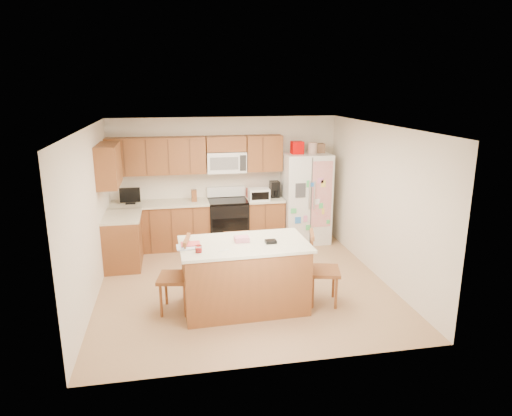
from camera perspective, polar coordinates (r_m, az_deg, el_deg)
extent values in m
plane|color=#997D58|center=(7.44, -1.55, -9.43)|extent=(4.50, 4.50, 0.00)
cube|color=beige|center=(9.19, -3.85, 3.50)|extent=(4.50, 0.10, 2.50)
cube|color=beige|center=(4.92, 2.55, -6.82)|extent=(4.50, 0.10, 2.50)
cube|color=beige|center=(7.04, -20.02, -0.97)|extent=(0.10, 4.50, 2.50)
cube|color=beige|center=(7.69, 15.18, 0.71)|extent=(0.10, 4.50, 2.50)
cube|color=white|center=(6.80, -1.70, 10.12)|extent=(4.50, 4.50, 0.04)
cube|color=#985026|center=(9.04, -11.83, -2.29)|extent=(1.87, 0.60, 0.88)
cube|color=#985026|center=(9.21, 1.04, -1.63)|extent=(0.72, 0.60, 0.88)
cube|color=#985026|center=(8.35, -16.27, -4.05)|extent=(0.60, 0.95, 0.88)
cube|color=beige|center=(8.91, -11.99, 0.52)|extent=(1.87, 0.64, 0.04)
cube|color=beige|center=(9.08, 1.07, 1.13)|extent=(0.72, 0.64, 0.04)
cube|color=beige|center=(8.21, -16.43, -1.01)|extent=(0.64, 0.95, 0.04)
cube|color=#985026|center=(8.88, -12.35, 6.38)|extent=(1.85, 0.33, 0.70)
cube|color=#985026|center=(9.05, 0.97, 6.89)|extent=(0.70, 0.33, 0.70)
cube|color=#985026|center=(8.91, -3.80, 8.05)|extent=(0.76, 0.33, 0.29)
cube|color=#985026|center=(8.04, -17.94, 5.13)|extent=(0.33, 0.95, 0.70)
cube|color=#57331E|center=(8.74, -16.16, 6.01)|extent=(0.02, 0.01, 0.66)
cube|color=#57331E|center=(8.79, -15.68, -3.05)|extent=(0.02, 0.01, 0.84)
cube|color=#57331E|center=(8.71, -13.53, 6.16)|extent=(0.02, 0.01, 0.66)
cube|color=#57331E|center=(8.76, -13.07, -2.93)|extent=(0.02, 0.01, 0.84)
cube|color=#57331E|center=(8.70, -10.89, 6.29)|extent=(0.02, 0.01, 0.66)
cube|color=#57331E|center=(8.75, -10.45, -2.81)|extent=(0.02, 0.01, 0.84)
cube|color=#57331E|center=(8.71, -8.24, 6.41)|extent=(0.01, 0.01, 0.66)
cube|color=#57331E|center=(8.75, -7.83, -2.68)|extent=(0.01, 0.01, 0.84)
cube|color=#57331E|center=(8.88, 0.87, 6.73)|extent=(0.01, 0.01, 0.66)
cube|color=#57331E|center=(8.92, 1.19, -2.20)|extent=(0.01, 0.01, 0.84)
cube|color=white|center=(8.93, -3.74, 5.77)|extent=(0.76, 0.38, 0.40)
cube|color=slate|center=(8.73, -3.98, 5.56)|extent=(0.54, 0.01, 0.24)
cube|color=#262626|center=(8.78, -1.63, 5.64)|extent=(0.12, 0.01, 0.30)
cube|color=#985026|center=(8.89, -7.75, 1.55)|extent=(0.10, 0.14, 0.22)
cube|color=black|center=(8.96, -15.41, 0.58)|extent=(0.18, 0.12, 0.02)
cube|color=black|center=(8.92, -15.48, 1.58)|extent=(0.38, 0.03, 0.28)
cube|color=red|center=(9.11, -0.03, 1.89)|extent=(0.35, 0.22, 0.18)
cube|color=white|center=(8.89, 0.37, 1.72)|extent=(0.40, 0.28, 0.23)
cube|color=black|center=(8.76, 0.55, 1.51)|extent=(0.34, 0.01, 0.15)
cube|color=black|center=(9.15, 2.35, 2.37)|extent=(0.18, 0.22, 0.32)
cylinder|color=black|center=(9.09, 2.44, 1.85)|extent=(0.12, 0.12, 0.12)
cube|color=black|center=(9.08, -3.51, -1.91)|extent=(0.76, 0.64, 0.88)
cube|color=black|center=(8.78, -3.24, -2.65)|extent=(0.68, 0.01, 0.42)
cube|color=black|center=(8.96, -3.56, 0.93)|extent=(0.76, 0.64, 0.03)
cube|color=white|center=(9.18, -3.78, 2.08)|extent=(0.76, 0.10, 0.20)
cube|color=white|center=(9.22, 6.21, 1.26)|extent=(0.90, 0.75, 1.80)
cube|color=#4C4C4C|center=(8.87, 6.91, 0.68)|extent=(0.02, 0.01, 1.75)
cube|color=silver|center=(8.80, 6.68, 1.57)|extent=(0.02, 0.03, 0.55)
cube|color=silver|center=(8.83, 7.30, 1.60)|extent=(0.02, 0.03, 0.55)
cube|color=#3F3F44|center=(8.75, 5.59, 2.20)|extent=(0.20, 0.01, 0.28)
cube|color=#D84C59|center=(8.90, 8.17, 1.67)|extent=(0.42, 0.01, 1.30)
cube|color=#CE0100|center=(8.98, 5.16, 7.54)|extent=(0.22, 0.22, 0.24)
cylinder|color=tan|center=(9.02, 7.09, 7.45)|extent=(0.18, 0.18, 0.22)
cube|color=brown|center=(9.20, 7.92, 7.44)|extent=(0.18, 0.20, 0.18)
cube|color=#985026|center=(6.53, -1.47, -8.57)|extent=(1.73, 1.01, 0.93)
cube|color=beige|center=(6.35, -1.50, -4.54)|extent=(1.81, 1.09, 0.04)
cylinder|color=#CE0100|center=(6.03, -7.19, -5.24)|extent=(0.08, 0.08, 0.06)
cylinder|color=white|center=(6.03, -7.20, -5.10)|extent=(0.09, 0.09, 0.09)
cube|color=pink|center=(6.39, -1.80, -3.90)|extent=(0.20, 0.16, 0.07)
cube|color=black|center=(6.34, 1.85, -4.21)|extent=(0.15, 0.12, 0.04)
cube|color=white|center=(6.23, -8.52, -4.83)|extent=(0.31, 0.25, 0.01)
cube|color=#D84C4C|center=(6.30, -8.19, -4.46)|extent=(0.27, 0.21, 0.01)
cylinder|color=white|center=(6.06, -4.08, -5.31)|extent=(0.14, 0.05, 0.01)
cube|color=#985026|center=(6.51, -10.14, -8.56)|extent=(0.52, 0.54, 0.05)
cylinder|color=#985026|center=(6.82, -11.18, -9.90)|extent=(0.04, 0.04, 0.48)
cylinder|color=#985026|center=(6.48, -11.79, -11.30)|extent=(0.04, 0.04, 0.48)
cylinder|color=#985026|center=(6.76, -8.35, -9.98)|extent=(0.04, 0.04, 0.48)
cylinder|color=#985026|center=(6.43, -8.81, -11.40)|extent=(0.04, 0.04, 0.48)
cylinder|color=#985026|center=(6.53, -8.37, -5.68)|extent=(0.02, 0.02, 0.53)
cylinder|color=#985026|center=(6.45, -8.47, -5.94)|extent=(0.02, 0.02, 0.53)
cylinder|color=#985026|center=(6.37, -8.57, -6.21)|extent=(0.02, 0.02, 0.53)
cylinder|color=#985026|center=(6.30, -8.67, -6.49)|extent=(0.02, 0.02, 0.53)
cylinder|color=#985026|center=(6.22, -8.78, -6.77)|extent=(0.02, 0.02, 0.53)
cube|color=#985026|center=(6.28, -8.66, -3.94)|extent=(0.12, 0.45, 0.06)
cube|color=#985026|center=(7.25, -2.64, -6.38)|extent=(0.41, 0.39, 0.04)
cylinder|color=#985026|center=(7.50, -1.53, -7.52)|extent=(0.03, 0.03, 0.42)
cylinder|color=#985026|center=(7.45, -4.04, -7.69)|extent=(0.03, 0.03, 0.42)
cylinder|color=#985026|center=(7.23, -1.14, -8.38)|extent=(0.03, 0.03, 0.42)
cylinder|color=#985026|center=(7.19, -3.75, -8.56)|extent=(0.03, 0.03, 0.42)
cylinder|color=#985026|center=(7.04, -1.29, -4.87)|extent=(0.02, 0.02, 0.46)
cylinder|color=#985026|center=(7.02, -1.87, -4.91)|extent=(0.02, 0.02, 0.46)
cylinder|color=#985026|center=(7.01, -2.46, -4.94)|extent=(0.02, 0.02, 0.46)
cylinder|color=#985026|center=(7.00, -3.05, -4.98)|extent=(0.02, 0.02, 0.46)
cylinder|color=#985026|center=(6.99, -3.64, -5.02)|extent=(0.02, 0.02, 0.46)
cube|color=#985026|center=(6.94, -2.48, -3.14)|extent=(0.39, 0.04, 0.05)
cube|color=#985026|center=(6.71, 8.49, -7.79)|extent=(0.54, 0.56, 0.05)
cylinder|color=#985026|center=(6.66, 9.98, -10.47)|extent=(0.04, 0.04, 0.48)
cylinder|color=#985026|center=(7.00, 9.66, -9.15)|extent=(0.04, 0.04, 0.48)
cylinder|color=#985026|center=(6.63, 7.09, -10.46)|extent=(0.04, 0.04, 0.48)
cylinder|color=#985026|center=(6.97, 6.92, -9.14)|extent=(0.04, 0.04, 0.48)
cylinder|color=#985026|center=(6.44, 7.04, -5.99)|extent=(0.02, 0.02, 0.53)
cylinder|color=#985026|center=(6.52, 7.00, -5.73)|extent=(0.02, 0.02, 0.53)
cylinder|color=#985026|center=(6.59, 6.96, -5.48)|extent=(0.02, 0.02, 0.53)
cylinder|color=#985026|center=(6.67, 6.92, -5.23)|extent=(0.02, 0.02, 0.53)
cylinder|color=#985026|center=(6.75, 6.88, -4.99)|extent=(0.02, 0.02, 0.53)
cube|color=#985026|center=(6.51, 7.03, -3.29)|extent=(0.15, 0.44, 0.06)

